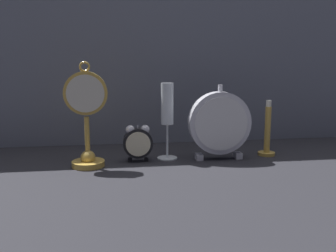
{
  "coord_description": "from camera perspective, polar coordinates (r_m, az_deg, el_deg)",
  "views": [
    {
      "loc": [
        -0.16,
        -1.01,
        0.3
      ],
      "look_at": [
        0.0,
        0.08,
        0.1
      ],
      "focal_mm": 40.0,
      "sensor_mm": 36.0,
      "label": 1
    }
  ],
  "objects": [
    {
      "name": "ground_plane",
      "position": [
        1.06,
        0.62,
        -6.29
      ],
      "size": [
        4.0,
        4.0,
        0.0
      ],
      "primitive_type": "plane",
      "color": "#232328"
    },
    {
      "name": "mantel_clock_silver",
      "position": [
        1.14,
        7.86,
        0.4
      ],
      "size": [
        0.19,
        0.04,
        0.23
      ],
      "color": "silver",
      "rests_on": "ground_plane"
    },
    {
      "name": "fabric_backdrop_drape",
      "position": [
        1.35,
        -1.53,
        12.82
      ],
      "size": [
        1.6,
        0.01,
        0.73
      ],
      "primitive_type": "cube",
      "color": "slate",
      "rests_on": "ground_plane"
    },
    {
      "name": "pocket_watch_on_stand",
      "position": [
        1.07,
        -12.29,
        0.59
      ],
      "size": [
        0.12,
        0.09,
        0.3
      ],
      "color": "gold",
      "rests_on": "ground_plane"
    },
    {
      "name": "brass_candlestick",
      "position": [
        1.22,
        14.88,
        -1.51
      ],
      "size": [
        0.05,
        0.05,
        0.18
      ],
      "color": "gold",
      "rests_on": "ground_plane"
    },
    {
      "name": "champagne_flute",
      "position": [
        1.13,
        0.01,
        2.35
      ],
      "size": [
        0.06,
        0.06,
        0.23
      ],
      "color": "silver",
      "rests_on": "ground_plane"
    },
    {
      "name": "alarm_clock_twin_bell",
      "position": [
        1.11,
        -4.61,
        -2.37
      ],
      "size": [
        0.09,
        0.03,
        0.11
      ],
      "color": "black",
      "rests_on": "ground_plane"
    }
  ]
}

